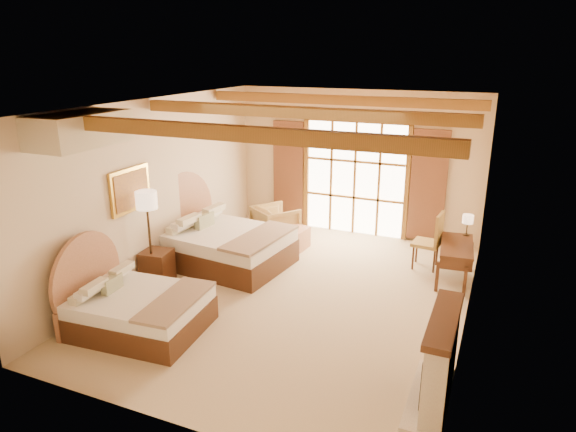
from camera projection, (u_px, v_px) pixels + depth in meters
The scene contains 19 objects.
floor at pixel (296, 294), 8.79m from camera, with size 7.00×7.00×0.00m, color #C9B689.
wall_back at pixel (356, 163), 11.36m from camera, with size 5.50×5.50×0.00m, color beige.
wall_left at pixel (157, 188), 9.33m from camera, with size 7.00×7.00×0.00m, color beige.
wall_right at pixel (476, 227), 7.27m from camera, with size 7.00×7.00×0.00m, color beige.
ceiling at pixel (297, 104), 7.81m from camera, with size 7.00×7.00×0.00m, color #AA6531.
ceiling_beams at pixel (297, 112), 7.84m from camera, with size 5.39×4.60×0.18m, color #8F5F24, non-canonical shape.
french_doors at pixel (355, 179), 11.41m from camera, with size 3.95×0.08×2.60m.
fireplace at pixel (438, 366), 5.91m from camera, with size 0.46×1.40×1.16m.
painting at pixel (131, 190), 8.61m from camera, with size 0.06×0.95×0.75m.
canopy_valance at pixel (80, 129), 7.03m from camera, with size 0.70×1.40×0.45m, color beige.
bed_near at pixel (131, 305), 7.63m from camera, with size 1.98×1.55×1.24m.
bed_far at pixel (219, 241), 9.95m from camera, with size 2.44×1.95×1.49m.
nightstand at pixel (157, 266), 9.19m from camera, with size 0.49×0.49×0.58m, color #432112.
floor_lamp at pixel (147, 206), 8.74m from camera, with size 0.36×0.36×1.72m.
armchair at pixel (275, 224), 11.16m from camera, with size 0.83×0.86×0.78m, color #9E7E43.
ottoman at pixel (291, 238), 10.77m from camera, with size 0.61×0.61×0.45m, color #B67754.
desk at pixel (455, 261), 9.22m from camera, with size 0.67×1.33×0.69m.
desk_chair at pixel (427, 251), 9.77m from camera, with size 0.54×0.53×1.11m.
desk_lamp at pixel (468, 220), 9.48m from camera, with size 0.20×0.20×0.40m.
Camera 1 is at (3.00, -7.36, 3.99)m, focal length 32.00 mm.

